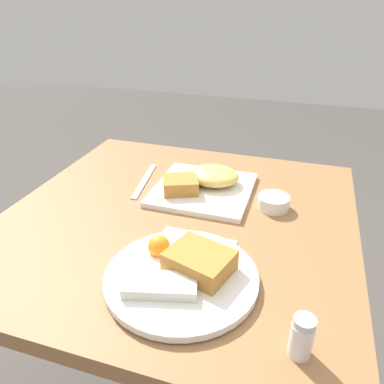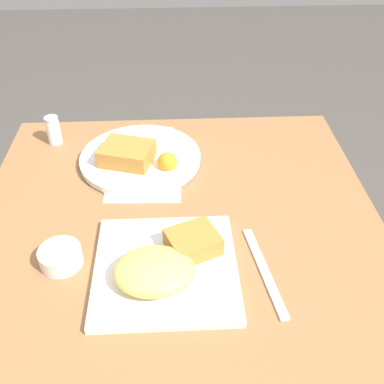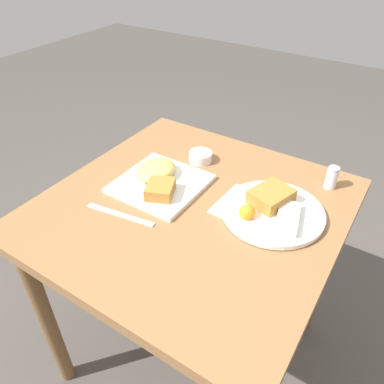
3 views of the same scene
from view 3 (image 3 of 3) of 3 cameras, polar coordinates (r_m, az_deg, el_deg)
name	(u,v)px [view 3 (image 3 of 3)]	position (r m, az deg, el deg)	size (l,w,h in m)	color
ground_plane	(192,349)	(1.65, 0.00, -22.86)	(8.00, 8.00, 0.00)	#4C4742
dining_table	(192,232)	(1.14, 0.00, -6.11)	(0.81, 0.81, 0.76)	olive
menu_card	(261,213)	(1.05, 10.44, -3.19)	(0.17, 0.26, 0.00)	silver
plate_square_near	(159,179)	(1.13, -5.10, 1.97)	(0.25, 0.25, 0.06)	white
plate_oval_far	(272,209)	(1.05, 12.15, -2.51)	(0.28, 0.28, 0.05)	white
sauce_ramekin	(201,156)	(1.25, 1.31, 5.44)	(0.08, 0.08, 0.03)	white
salt_shaker	(331,179)	(1.19, 20.48, 1.90)	(0.03, 0.03, 0.07)	white
butter_knife	(120,215)	(1.05, -10.87, -3.43)	(0.05, 0.21, 0.00)	silver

